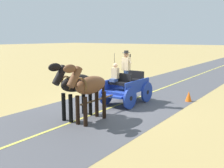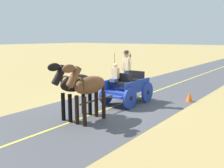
{
  "view_description": "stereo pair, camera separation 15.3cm",
  "coord_description": "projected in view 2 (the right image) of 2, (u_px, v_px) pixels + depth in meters",
  "views": [
    {
      "loc": [
        -6.43,
        8.95,
        3.07
      ],
      "look_at": [
        -0.14,
        0.3,
        1.1
      ],
      "focal_mm": 40.58,
      "sensor_mm": 36.0,
      "label": 1
    },
    {
      "loc": [
        -6.55,
        8.86,
        3.07
      ],
      "look_at": [
        -0.14,
        0.3,
        1.1
      ],
      "focal_mm": 40.58,
      "sensor_mm": 36.0,
      "label": 2
    }
  ],
  "objects": [
    {
      "name": "road_surface",
      "position": [
        114.0,
        107.0,
        11.39
      ],
      "size": [
        5.35,
        160.0,
        0.01
      ],
      "primitive_type": "cube",
      "color": "#4C4C51",
      "rests_on": "ground"
    },
    {
      "name": "ground_plane",
      "position": [
        114.0,
        107.0,
        11.39
      ],
      "size": [
        200.0,
        200.0,
        0.0
      ],
      "primitive_type": "plane",
      "color": "tan"
    },
    {
      "name": "horse_drawn_carriage",
      "position": [
        126.0,
        87.0,
        11.8
      ],
      "size": [
        1.43,
        4.5,
        2.5
      ],
      "color": "#1E3899",
      "rests_on": "ground"
    },
    {
      "name": "horse_off_side",
      "position": [
        74.0,
        85.0,
        9.52
      ],
      "size": [
        0.57,
        2.13,
        2.21
      ],
      "color": "black",
      "rests_on": "ground"
    },
    {
      "name": "traffic_cone",
      "position": [
        189.0,
        97.0,
        12.25
      ],
      "size": [
        0.32,
        0.32,
        0.5
      ],
      "primitive_type": "cone",
      "color": "orange",
      "rests_on": "ground"
    },
    {
      "name": "road_centre_stripe",
      "position": [
        114.0,
        106.0,
        11.39
      ],
      "size": [
        0.12,
        160.0,
        0.0
      ],
      "primitive_type": "cube",
      "color": "#DBCC4C",
      "rests_on": "road_surface"
    },
    {
      "name": "horse_near_side",
      "position": [
        88.0,
        87.0,
        9.11
      ],
      "size": [
        0.59,
        2.13,
        2.21
      ],
      "color": "brown",
      "rests_on": "ground"
    }
  ]
}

